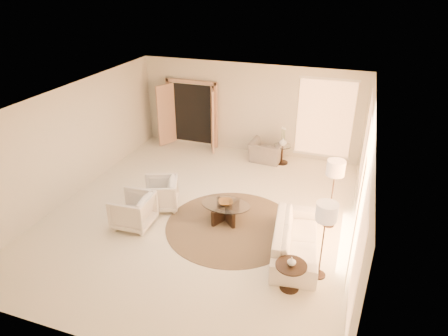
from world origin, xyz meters
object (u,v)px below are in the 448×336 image
(armchair_right, at_px, (133,209))
(bowl, at_px, (226,202))
(end_table, at_px, (291,272))
(end_vase, at_px, (292,261))
(floor_lamp_far, at_px, (326,215))
(accent_chair, at_px, (266,148))
(floor_lamp_near, at_px, (335,171))
(coffee_table, at_px, (226,210))
(side_vase, at_px, (283,142))
(side_table, at_px, (282,152))
(sofa, at_px, (296,239))
(armchair_left, at_px, (160,192))

(armchair_right, xyz_separation_m, bowl, (1.90, 0.90, 0.04))
(end_table, xyz_separation_m, end_vase, (0.00, -0.00, 0.25))
(floor_lamp_far, height_order, end_vase, floor_lamp_far)
(accent_chair, bearing_deg, floor_lamp_near, 131.34)
(coffee_table, xyz_separation_m, floor_lamp_far, (2.30, -1.24, 1.10))
(side_vase, bearing_deg, floor_lamp_near, -59.90)
(floor_lamp_near, bearing_deg, end_table, -101.34)
(side_table, xyz_separation_m, side_vase, (0.00, 0.00, 0.34))
(armchair_right, relative_size, end_table, 1.50)
(armchair_right, bearing_deg, bowl, 112.69)
(armchair_right, bearing_deg, side_table, 147.37)
(sofa, height_order, side_table, sofa)
(side_table, bearing_deg, armchair_left, -123.50)
(floor_lamp_far, relative_size, side_vase, 6.76)
(floor_lamp_near, bearing_deg, coffee_table, -166.35)
(floor_lamp_far, height_order, side_vase, floor_lamp_far)
(end_vase, bearing_deg, bowl, 136.28)
(accent_chair, height_order, side_vase, accent_chair)
(end_vase, height_order, side_vase, side_vase)
(accent_chair, xyz_separation_m, side_vase, (0.49, 0.00, 0.28))
(bowl, bearing_deg, end_table, -43.72)
(armchair_right, relative_size, bowl, 2.56)
(coffee_table, relative_size, end_table, 2.32)
(end_table, bearing_deg, end_vase, -26.57)
(bowl, bearing_deg, accent_chair, 87.92)
(armchair_right, height_order, floor_lamp_far, floor_lamp_far)
(end_table, relative_size, floor_lamp_far, 0.36)
(coffee_table, bearing_deg, end_vase, -43.72)
(end_table, relative_size, floor_lamp_near, 0.35)
(coffee_table, relative_size, floor_lamp_near, 0.81)
(sofa, height_order, end_vase, end_vase)
(floor_lamp_near, xyz_separation_m, end_vase, (-0.46, -2.31, -0.77))
(sofa, bearing_deg, side_table, 7.99)
(armchair_right, height_order, end_vase, armchair_right)
(armchair_left, distance_m, end_table, 3.93)
(armchair_left, height_order, side_vase, armchair_left)
(end_table, height_order, end_vase, end_vase)
(accent_chair, relative_size, end_vase, 5.78)
(accent_chair, bearing_deg, end_vase, 112.66)
(end_table, xyz_separation_m, bowl, (-1.84, 1.76, 0.10))
(floor_lamp_near, bearing_deg, sofa, -114.33)
(side_table, bearing_deg, side_vase, 90.00)
(armchair_right, distance_m, floor_lamp_near, 4.55)
(floor_lamp_far, bearing_deg, side_table, 109.70)
(sofa, relative_size, side_table, 3.87)
(side_table, xyz_separation_m, bowl, (-0.62, -3.46, 0.12))
(sofa, relative_size, armchair_left, 2.68)
(armchair_right, height_order, accent_chair, armchair_right)
(side_table, height_order, floor_lamp_far, floor_lamp_far)
(end_table, bearing_deg, accent_chair, 108.15)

